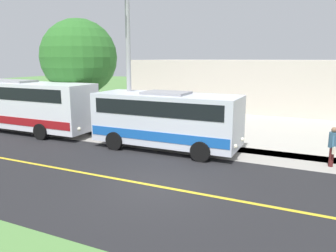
{
  "coord_description": "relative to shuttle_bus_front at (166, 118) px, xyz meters",
  "views": [
    {
      "loc": [
        9.57,
        4.92,
        4.4
      ],
      "look_at": [
        -3.5,
        -1.13,
        1.4
      ],
      "focal_mm": 34.75,
      "sensor_mm": 36.0,
      "label": 1
    }
  ],
  "objects": [
    {
      "name": "shuttle_bus_front",
      "position": [
        0.0,
        0.0,
        0.0
      ],
      "size": [
        2.74,
        7.27,
        2.84
      ],
      "color": "silver",
      "rests_on": "ground"
    },
    {
      "name": "street_light_pole",
      "position": [
        -0.34,
        -2.36,
        3.23
      ],
      "size": [
        1.97,
        0.24,
        8.77
      ],
      "color": "#9E9EA3",
      "rests_on": "ground"
    },
    {
      "name": "ground_plane",
      "position": [
        4.55,
        1.71,
        -1.56
      ],
      "size": [
        120.0,
        120.0,
        0.0
      ],
      "primitive_type": "plane",
      "color": "#548442"
    },
    {
      "name": "sidewalk",
      "position": [
        -0.65,
        1.71,
        -1.56
      ],
      "size": [
        2.4,
        100.0,
        0.01
      ],
      "primitive_type": "cube",
      "color": "#9E9991",
      "rests_on": "ground"
    },
    {
      "name": "commercial_building",
      "position": [
        -16.85,
        2.32,
        0.57
      ],
      "size": [
        10.0,
        23.95,
        4.26
      ],
      "primitive_type": "cube",
      "color": "beige",
      "rests_on": "ground"
    },
    {
      "name": "road_surface",
      "position": [
        4.55,
        1.71,
        -1.56
      ],
      "size": [
        8.0,
        100.0,
        0.01
      ],
      "primitive_type": "cube",
      "color": "black",
      "rests_on": "ground"
    },
    {
      "name": "road_centre_line",
      "position": [
        4.55,
        1.71,
        -1.55
      ],
      "size": [
        0.16,
        100.0,
        0.0
      ],
      "primitive_type": "cube",
      "color": "gold",
      "rests_on": "ground"
    },
    {
      "name": "pedestrian_with_bags",
      "position": [
        -0.5,
        7.36,
        -0.68
      ],
      "size": [
        0.72,
        0.34,
        1.65
      ],
      "color": "#4C1919",
      "rests_on": "ground"
    },
    {
      "name": "transit_bus_rear",
      "position": [
        0.04,
        -10.65,
        0.15
      ],
      "size": [
        2.66,
        11.72,
        3.12
      ],
      "color": "white",
      "rests_on": "ground"
    },
    {
      "name": "tree_curbside",
      "position": [
        -2.85,
        -7.54,
        2.9
      ],
      "size": [
        4.85,
        4.85,
        6.9
      ],
      "color": "#4C3826",
      "rests_on": "ground"
    },
    {
      "name": "parking_lot_surface",
      "position": [
        -7.85,
        4.71,
        -1.56
      ],
      "size": [
        14.0,
        36.0,
        0.01
      ],
      "primitive_type": "cube",
      "color": "#B2ADA3",
      "rests_on": "ground"
    }
  ]
}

